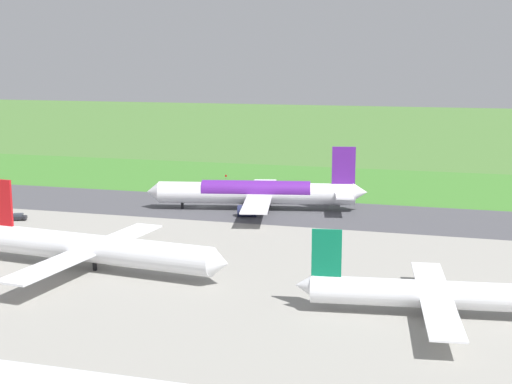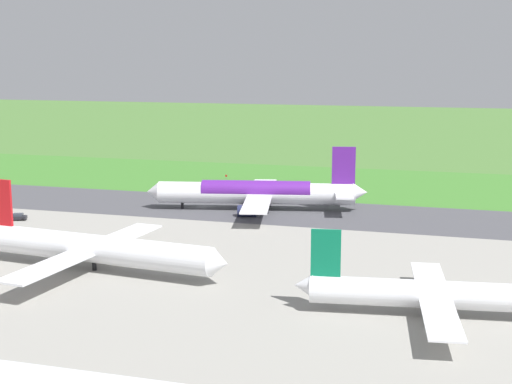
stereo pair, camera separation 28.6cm
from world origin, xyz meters
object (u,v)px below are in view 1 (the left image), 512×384
Objects in this scene: airliner_parked_mid at (93,248)px; traffic_cone_orange at (211,183)px; no_stopping_sign at (226,178)px; airliner_main at (258,193)px; airliner_parked_near at (439,294)px; service_car_followme at (17,217)px.

airliner_parked_mid is 93.35× the size of traffic_cone_orange.
airliner_parked_mid reaches higher than no_stopping_sign.
airliner_main is 78.44m from airliner_parked_near.
airliner_parked_mid is (59.00, -7.02, 0.73)m from airliner_parked_near.
airliner_parked_mid is at bearing -6.78° from airliner_parked_near.
airliner_parked_mid is (13.79, 57.08, -0.26)m from airliner_main.
airliner_parked_near is at bearing 125.54° from traffic_cone_orange.
airliner_main is 11.78× the size of service_car_followme.
no_stopping_sign is (6.36, -93.52, -2.75)m from airliner_parked_mid.
no_stopping_sign reaches higher than service_car_followme.
airliner_parked_mid is 93.78m from no_stopping_sign.
no_stopping_sign is (-29.67, -62.65, 0.50)m from service_car_followme.
service_car_followme reaches higher than traffic_cone_orange.
service_car_followme is at bearing 65.59° from traffic_cone_orange.
no_stopping_sign reaches higher than traffic_cone_orange.
airliner_parked_near is 9.23× the size of service_car_followme.
airliner_main is 39.83m from traffic_cone_orange.
airliner_main is at bearing -103.58° from airliner_parked_mid.
airliner_main is 97.77× the size of traffic_cone_orange.
traffic_cone_orange is at bearing 53.88° from no_stopping_sign.
service_car_followme is at bearing -21.74° from airliner_parked_near.
airliner_parked_near is at bearing 123.03° from no_stopping_sign.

